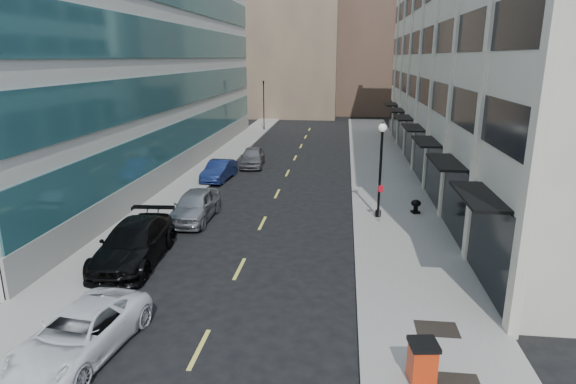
% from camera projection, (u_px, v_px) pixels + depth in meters
% --- Properties ---
extents(sidewalk_right, '(5.00, 80.00, 0.15)m').
position_uv_depth(sidewalk_right, '(390.00, 196.00, 31.51)').
color(sidewalk_right, gray).
rests_on(sidewalk_right, ground).
extents(sidewalk_left, '(3.00, 80.00, 0.15)m').
position_uv_depth(sidewalk_left, '(184.00, 190.00, 33.06)').
color(sidewalk_left, gray).
rests_on(sidewalk_left, ground).
extents(building_right, '(15.30, 46.50, 18.25)m').
position_uv_depth(building_right, '(522.00, 55.00, 34.73)').
color(building_right, beige).
rests_on(building_right, ground).
extents(building_left, '(16.14, 46.00, 20.00)m').
position_uv_depth(building_left, '(89.00, 42.00, 38.11)').
color(building_left, beige).
rests_on(building_left, ground).
extents(skyline_tan_near, '(14.00, 18.00, 28.00)m').
position_uv_depth(skyline_tan_near, '(293.00, 23.00, 74.90)').
color(skyline_tan_near, '#827055').
rests_on(skyline_tan_near, ground).
extents(skyline_brown, '(12.00, 16.00, 34.00)m').
position_uv_depth(skyline_brown, '(371.00, 4.00, 76.58)').
color(skyline_brown, brown).
rests_on(skyline_brown, ground).
extents(skyline_tan_far, '(12.00, 14.00, 22.00)m').
position_uv_depth(skyline_tan_far, '(244.00, 45.00, 86.38)').
color(skyline_tan_far, '#827055').
rests_on(skyline_tan_far, ground).
extents(skyline_stone, '(10.00, 14.00, 20.00)m').
position_uv_depth(skyline_stone, '(438.00, 49.00, 71.64)').
color(skyline_stone, beige).
rests_on(skyline_stone, ground).
extents(grate_mid, '(1.40, 1.00, 0.01)m').
position_uv_depth(grate_mid, '(455.00, 384.00, 13.31)').
color(grate_mid, black).
rests_on(grate_mid, sidewalk_right).
extents(grate_far, '(1.40, 1.00, 0.01)m').
position_uv_depth(grate_far, '(437.00, 329.00, 15.99)').
color(grate_far, black).
rests_on(grate_far, sidewalk_right).
extents(road_centerline, '(0.15, 68.20, 0.01)m').
position_uv_depth(road_centerline, '(270.00, 207.00, 29.49)').
color(road_centerline, '#D8CC4C').
rests_on(road_centerline, ground).
extents(traffic_signal, '(0.66, 0.66, 6.98)m').
position_uv_depth(traffic_signal, '(263.00, 84.00, 58.19)').
color(traffic_signal, black).
rests_on(traffic_signal, ground).
extents(car_white_van, '(3.01, 5.45, 1.44)m').
position_uv_depth(car_white_van, '(80.00, 333.00, 14.70)').
color(car_white_van, white).
rests_on(car_white_van, ground).
extents(car_black_pickup, '(2.91, 6.31, 1.79)m').
position_uv_depth(car_black_pickup, '(134.00, 243.00, 21.35)').
color(car_black_pickup, black).
rests_on(car_black_pickup, ground).
extents(car_silver_sedan, '(2.02, 5.00, 1.70)m').
position_uv_depth(car_silver_sedan, '(195.00, 206.00, 26.92)').
color(car_silver_sedan, gray).
rests_on(car_silver_sedan, ground).
extents(car_blue_sedan, '(1.91, 4.55, 1.46)m').
position_uv_depth(car_blue_sedan, '(219.00, 170.00, 35.75)').
color(car_blue_sedan, navy).
rests_on(car_blue_sedan, ground).
extents(car_grey_sedan, '(2.28, 4.80, 1.59)m').
position_uv_depth(car_grey_sedan, '(252.00, 157.00, 40.23)').
color(car_grey_sedan, slate).
rests_on(car_grey_sedan, ground).
extents(trash_bin, '(0.86, 0.91, 1.25)m').
position_uv_depth(trash_bin, '(422.00, 360.00, 13.24)').
color(trash_bin, red).
rests_on(trash_bin, sidewalk_right).
extents(lamppost, '(0.45, 0.45, 5.39)m').
position_uv_depth(lamppost, '(381.00, 162.00, 26.40)').
color(lamppost, black).
rests_on(lamppost, sidewalk_right).
extents(sign_post, '(0.25, 0.12, 2.20)m').
position_uv_depth(sign_post, '(380.00, 197.00, 26.03)').
color(sign_post, slate).
rests_on(sign_post, sidewalk_right).
extents(urn_planter, '(0.57, 0.57, 0.79)m').
position_uv_depth(urn_planter, '(416.00, 205.00, 27.75)').
color(urn_planter, black).
rests_on(urn_planter, sidewalk_right).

